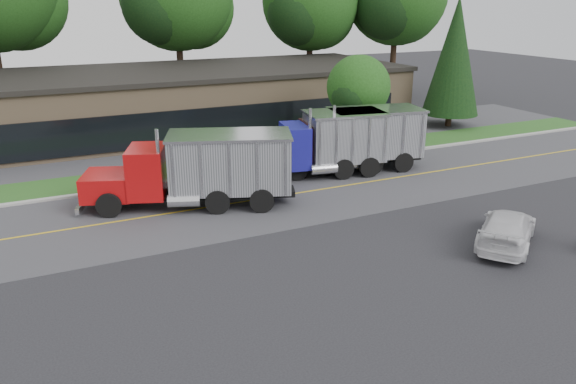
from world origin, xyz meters
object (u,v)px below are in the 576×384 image
(dump_truck_red, at_px, (202,168))
(rally_car, at_px, (507,229))
(dump_truck_blue, at_px, (327,142))
(dump_truck_maroon, at_px, (355,138))

(dump_truck_red, relative_size, rally_car, 2.08)
(dump_truck_blue, distance_m, rally_car, 11.36)
(dump_truck_maroon, bearing_deg, rally_car, 100.86)
(dump_truck_blue, bearing_deg, rally_car, 109.33)
(dump_truck_blue, bearing_deg, dump_truck_maroon, -166.69)
(dump_truck_red, bearing_deg, rally_car, 155.43)
(dump_truck_red, xyz_separation_m, dump_truck_blue, (7.58, 1.88, -0.01))
(dump_truck_red, distance_m, dump_truck_maroon, 9.59)
(dump_truck_red, relative_size, dump_truck_blue, 1.31)
(dump_truck_red, relative_size, dump_truck_maroon, 1.09)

